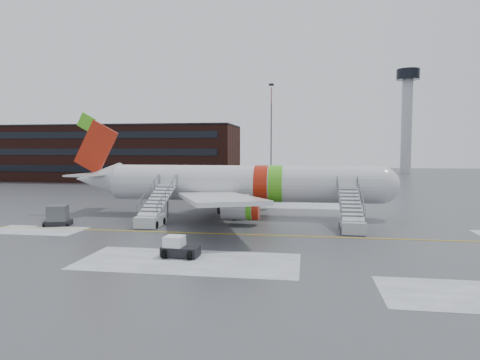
% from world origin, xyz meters
% --- Properties ---
extents(ground, '(260.00, 260.00, 0.00)m').
position_xyz_m(ground, '(0.00, 0.00, 0.00)').
color(ground, '#494C4F').
rests_on(ground, ground).
extents(airliner, '(35.03, 32.97, 11.18)m').
position_xyz_m(airliner, '(-6.24, 8.65, 3.42)').
color(airliner, silver).
rests_on(airliner, ground).
extents(airstair_fwd, '(2.05, 7.70, 3.48)m').
position_xyz_m(airstair_fwd, '(5.26, 2.11, 1.06)').
color(airstair_fwd, '#A9ABB0').
rests_on(airstair_fwd, ground).
extents(airstair_aft, '(2.05, 7.70, 3.48)m').
position_xyz_m(airstair_aft, '(-12.83, 2.11, 1.06)').
color(airstair_aft, silver).
rests_on(airstair_aft, ground).
extents(pushback_tug, '(2.50, 1.95, 1.39)m').
position_xyz_m(pushback_tug, '(-6.99, -8.98, 0.61)').
color(pushback_tug, black).
rests_on(pushback_tug, ground).
extents(uld_container, '(2.68, 2.24, 1.89)m').
position_xyz_m(uld_container, '(-21.54, 0.54, 0.88)').
color(uld_container, black).
rests_on(uld_container, ground).
extents(terminal_building, '(62.00, 16.11, 12.30)m').
position_xyz_m(terminal_building, '(-45.00, 54.98, 6.20)').
color(terminal_building, '#3F1E16').
rests_on(terminal_building, ground).
extents(control_tower, '(6.40, 6.40, 30.00)m').
position_xyz_m(control_tower, '(30.00, 95.00, 18.75)').
color(control_tower, '#B2B5BA').
rests_on(control_tower, ground).
extents(light_mast_far_n, '(1.20, 1.20, 24.25)m').
position_xyz_m(light_mast_far_n, '(-8.00, 78.00, 13.84)').
color(light_mast_far_n, '#595B60').
rests_on(light_mast_far_n, ground).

